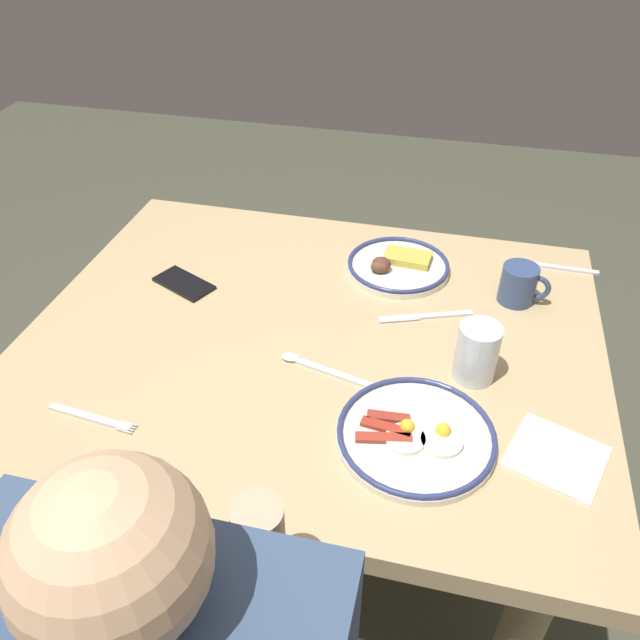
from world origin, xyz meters
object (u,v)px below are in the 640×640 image
at_px(butter_knife, 426,316).
at_px(tea_spoon, 314,366).
at_px(plate_center_pancakes, 416,435).
at_px(fork_near, 554,267).
at_px(drinking_glass, 476,355).
at_px(cell_phone, 184,283).
at_px(coffee_mug, 519,284).
at_px(plate_near_main, 397,265).
at_px(fork_far, 92,418).
at_px(paper_napkin, 556,456).

distance_m(butter_knife, tea_spoon, 0.29).
bearing_deg(butter_knife, plate_center_pancakes, 92.92).
xyz_separation_m(plate_center_pancakes, fork_near, (-0.26, -0.63, -0.01)).
height_order(drinking_glass, cell_phone, drinking_glass).
bearing_deg(coffee_mug, butter_knife, 29.96).
height_order(plate_center_pancakes, cell_phone, plate_center_pancakes).
distance_m(plate_near_main, cell_phone, 0.51).
relative_size(plate_near_main, fork_near, 1.20).
bearing_deg(plate_center_pancakes, coffee_mug, -110.36).
xyz_separation_m(plate_center_pancakes, cell_phone, (0.58, -0.35, -0.01)).
distance_m(plate_center_pancakes, cell_phone, 0.68).
xyz_separation_m(fork_near, fork_far, (0.84, 0.71, 0.00)).
distance_m(drinking_glass, cell_phone, 0.69).
relative_size(fork_far, tea_spoon, 0.90).
relative_size(drinking_glass, butter_knife, 0.59).
relative_size(plate_near_main, butter_knife, 1.21).
xyz_separation_m(cell_phone, butter_knife, (-0.57, -0.01, -0.00)).
bearing_deg(paper_napkin, cell_phone, -21.89).
xyz_separation_m(plate_center_pancakes, paper_napkin, (-0.24, -0.02, -0.01)).
bearing_deg(drinking_glass, plate_center_pancakes, 64.92).
height_order(coffee_mug, fork_far, coffee_mug).
xyz_separation_m(plate_center_pancakes, tea_spoon, (0.22, -0.14, -0.01)).
xyz_separation_m(coffee_mug, cell_phone, (0.76, 0.12, -0.04)).
distance_m(fork_near, tea_spoon, 0.68).
relative_size(plate_center_pancakes, cell_phone, 1.94).
xyz_separation_m(drinking_glass, cell_phone, (0.67, -0.16, -0.05)).
xyz_separation_m(coffee_mug, tea_spoon, (0.39, 0.32, -0.04)).
bearing_deg(butter_knife, plate_near_main, -62.74).
bearing_deg(tea_spoon, coffee_mug, -140.31).
xyz_separation_m(paper_napkin, butter_knife, (0.26, -0.34, 0.00)).
height_order(drinking_glass, butter_knife, drinking_glass).
distance_m(paper_napkin, fork_far, 0.82).
height_order(fork_near, tea_spoon, tea_spoon).
height_order(coffee_mug, fork_near, coffee_mug).
bearing_deg(plate_near_main, coffee_mug, 167.83).
distance_m(cell_phone, paper_napkin, 0.89).
height_order(paper_napkin, tea_spoon, tea_spoon).
bearing_deg(plate_center_pancakes, butter_knife, -87.08).
xyz_separation_m(paper_napkin, fork_near, (-0.03, -0.61, 0.00)).
bearing_deg(coffee_mug, drinking_glass, 73.09).
distance_m(paper_napkin, fork_near, 0.61).
height_order(paper_napkin, fork_near, fork_near).
distance_m(plate_near_main, fork_far, 0.77).
bearing_deg(fork_near, butter_knife, 43.68).
height_order(plate_near_main, tea_spoon, plate_near_main).
bearing_deg(plate_near_main, fork_near, -165.01).
bearing_deg(fork_near, fork_far, 40.32).
bearing_deg(butter_knife, paper_napkin, 127.19).
bearing_deg(fork_near, paper_napkin, 87.55).
distance_m(coffee_mug, drinking_glass, 0.29).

